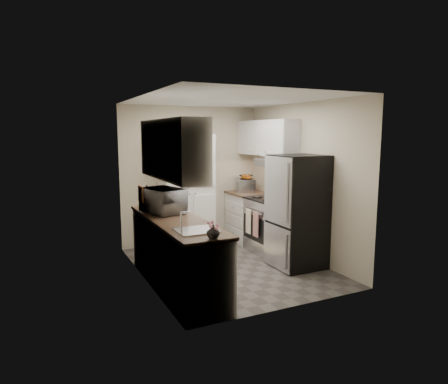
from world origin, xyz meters
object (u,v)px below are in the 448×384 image
object	(u,v)px
pantry_cabinet	(186,191)
electric_range	(271,224)
microwave	(163,201)
wine_bottle	(147,198)
toaster_oven	(245,185)
refrigerator	(297,211)

from	to	relation	value
pantry_cabinet	electric_range	bearing A→B (deg)	-38.22
microwave	wine_bottle	size ratio (longest dim) A/B	1.99
pantry_cabinet	toaster_oven	world-z (taller)	pantry_cabinet
toaster_oven	refrigerator	bearing A→B (deg)	-68.27
pantry_cabinet	refrigerator	size ratio (longest dim) A/B	1.18
pantry_cabinet	electric_range	size ratio (longest dim) A/B	1.77
pantry_cabinet	electric_range	distance (m)	1.58
pantry_cabinet	microwave	xyz separation A→B (m)	(-0.81, -1.28, 0.09)
refrigerator	wine_bottle	distance (m)	2.26
refrigerator	microwave	bearing A→B (deg)	167.15
toaster_oven	wine_bottle	bearing A→B (deg)	-135.56
refrigerator	wine_bottle	size ratio (longest dim) A/B	5.47
pantry_cabinet	refrigerator	distance (m)	2.07
pantry_cabinet	refrigerator	xyz separation A→B (m)	(1.14, -1.73, -0.15)
microwave	toaster_oven	xyz separation A→B (m)	(1.99, 1.27, -0.05)
electric_range	wine_bottle	size ratio (longest dim) A/B	3.63
electric_range	microwave	distance (m)	2.11
refrigerator	wine_bottle	world-z (taller)	refrigerator
pantry_cabinet	refrigerator	bearing A→B (deg)	-56.54
microwave	electric_range	bearing A→B (deg)	-96.65
pantry_cabinet	wine_bottle	world-z (taller)	pantry_cabinet
wine_bottle	toaster_oven	xyz separation A→B (m)	(2.10, 0.82, -0.03)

